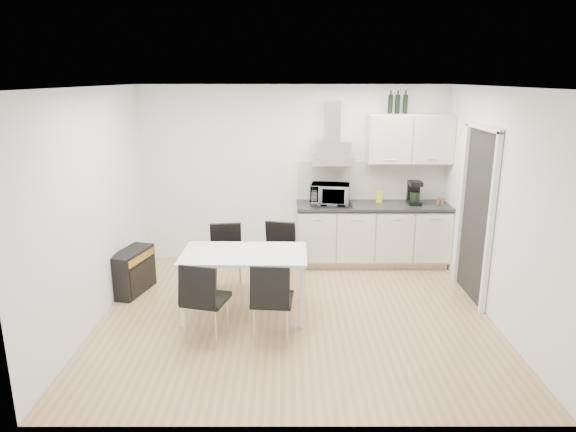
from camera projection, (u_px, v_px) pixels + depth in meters
name	position (u px, v px, depth m)	size (l,w,h in m)	color
ground	(295.00, 315.00, 6.03)	(4.50, 4.50, 0.00)	tan
wall_back	(294.00, 174.00, 7.62)	(4.50, 0.10, 2.60)	white
wall_front	(300.00, 275.00, 3.76)	(4.50, 0.10, 2.60)	white
wall_left	(93.00, 208.00, 5.69)	(0.10, 4.00, 2.60)	white
wall_right	(498.00, 207.00, 5.69)	(0.10, 4.00, 2.60)	white
ceiling	(296.00, 87.00, 5.35)	(4.50, 4.50, 0.00)	white
doorway	(475.00, 216.00, 6.29)	(0.08, 1.04, 2.10)	white
kitchenette	(375.00, 209.00, 7.49)	(2.22, 0.64, 2.52)	beige
dining_table	(244.00, 259.00, 5.91)	(1.44, 0.84, 0.75)	white
chair_far_left	(226.00, 260.00, 6.54)	(0.44, 0.50, 0.88)	black
chair_far_right	(277.00, 258.00, 6.62)	(0.44, 0.50, 0.88)	black
chair_near_left	(206.00, 300.00, 5.37)	(0.44, 0.50, 0.88)	black
chair_near_right	(272.00, 300.00, 5.37)	(0.44, 0.50, 0.88)	black
guitar_amp	(132.00, 271.00, 6.59)	(0.45, 0.73, 0.57)	black
floor_speaker	(231.00, 249.00, 7.82)	(0.20, 0.18, 0.33)	black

